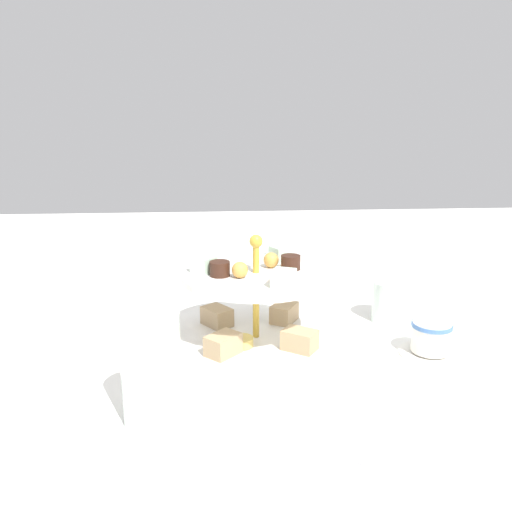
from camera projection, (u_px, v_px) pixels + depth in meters
ground_plane at (256, 342)px, 0.82m from camera, size 2.40×2.40×0.00m
tiered_serving_stand at (256, 312)px, 0.81m from camera, size 0.27×0.27×0.17m
water_glass_tall_right at (151, 369)px, 0.59m from camera, size 0.07×0.07×0.13m
water_glass_short_left at (391, 301)px, 0.90m from camera, size 0.06×0.06×0.07m
teacup_with_saucer at (431, 339)px, 0.77m from camera, size 0.09×0.09×0.05m
butter_knife_left at (93, 319)px, 0.91m from camera, size 0.17×0.06×0.00m
butter_knife_right at (409, 432)px, 0.58m from camera, size 0.10×0.15×0.00m
water_glass_mid_back at (278, 274)px, 1.02m from camera, size 0.06×0.06×0.09m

